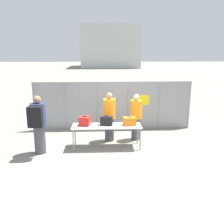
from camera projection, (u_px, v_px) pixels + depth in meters
name	position (u px, v px, depth m)	size (l,w,h in m)	color
ground_plane	(116.00, 148.00, 8.24)	(120.00, 120.00, 0.00)	gray
fence_section	(113.00, 105.00, 9.98)	(6.29, 0.07, 1.94)	gray
inspection_table	(107.00, 127.00, 8.16)	(2.26, 0.72, 0.74)	#B2B2AD
suitcase_red	(85.00, 121.00, 8.15)	(0.38, 0.38, 0.31)	red
suitcase_black	(106.00, 121.00, 8.17)	(0.42, 0.28, 0.32)	black
suitcase_orange	(130.00, 121.00, 8.18)	(0.43, 0.35, 0.28)	orange
traveler_hooded	(38.00, 123.00, 7.56)	(0.45, 0.70, 1.82)	#4C4C51
security_worker_near	(109.00, 116.00, 8.73)	(0.43, 0.43, 1.72)	#4C4C51
security_worker_far	(136.00, 116.00, 8.85)	(0.41, 0.41, 1.65)	#4C4C51
utility_trailer	(140.00, 106.00, 12.70)	(4.18, 2.01, 0.63)	white
distant_hangar	(110.00, 47.00, 45.96)	(10.15, 9.83, 7.31)	#B2B7B2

